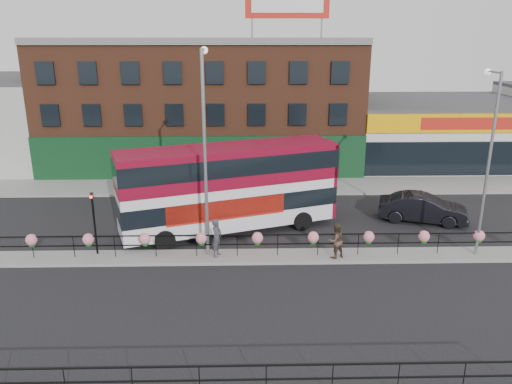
{
  "coord_description": "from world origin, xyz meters",
  "views": [
    {
      "loc": [
        -0.6,
        -22.63,
        10.64
      ],
      "look_at": [
        0.0,
        3.0,
        2.5
      ],
      "focal_mm": 35.0,
      "sensor_mm": 36.0,
      "label": 1
    }
  ],
  "objects_px": {
    "pedestrian_a": "(217,238)",
    "pedestrian_b": "(336,241)",
    "lamp_column_east": "(488,149)",
    "double_decker_bus": "(229,180)",
    "car": "(423,208)",
    "lamp_column_west": "(205,137)"
  },
  "relations": [
    {
      "from": "pedestrian_a",
      "to": "pedestrian_b",
      "type": "xyz_separation_m",
      "value": [
        5.81,
        -0.32,
        -0.08
      ]
    },
    {
      "from": "pedestrian_b",
      "to": "lamp_column_east",
      "type": "bearing_deg",
      "value": 159.6
    },
    {
      "from": "lamp_column_east",
      "to": "pedestrian_b",
      "type": "bearing_deg",
      "value": -176.33
    },
    {
      "from": "double_decker_bus",
      "to": "lamp_column_east",
      "type": "xyz_separation_m",
      "value": [
        12.36,
        -3.51,
        2.45
      ]
    },
    {
      "from": "car",
      "to": "lamp_column_west",
      "type": "relative_size",
      "value": 0.54
    },
    {
      "from": "lamp_column_east",
      "to": "car",
      "type": "bearing_deg",
      "value": 102.23
    },
    {
      "from": "double_decker_bus",
      "to": "lamp_column_west",
      "type": "xyz_separation_m",
      "value": [
        -1.01,
        -3.25,
        3.04
      ]
    },
    {
      "from": "car",
      "to": "double_decker_bus",
      "type": "bearing_deg",
      "value": 113.53
    },
    {
      "from": "double_decker_bus",
      "to": "pedestrian_b",
      "type": "bearing_deg",
      "value": -37.05
    },
    {
      "from": "pedestrian_a",
      "to": "pedestrian_b",
      "type": "relative_size",
      "value": 1.08
    },
    {
      "from": "car",
      "to": "pedestrian_b",
      "type": "xyz_separation_m",
      "value": [
        -6.08,
        -5.17,
        0.21
      ]
    },
    {
      "from": "pedestrian_b",
      "to": "pedestrian_a",
      "type": "bearing_deg",
      "value": -27.26
    },
    {
      "from": "double_decker_bus",
      "to": "pedestrian_a",
      "type": "relative_size",
      "value": 6.38
    },
    {
      "from": "double_decker_bus",
      "to": "pedestrian_a",
      "type": "height_order",
      "value": "double_decker_bus"
    },
    {
      "from": "car",
      "to": "lamp_column_west",
      "type": "height_order",
      "value": "lamp_column_west"
    },
    {
      "from": "lamp_column_west",
      "to": "car",
      "type": "bearing_deg",
      "value": 19.81
    },
    {
      "from": "double_decker_bus",
      "to": "lamp_column_west",
      "type": "bearing_deg",
      "value": -107.32
    },
    {
      "from": "pedestrian_a",
      "to": "lamp_column_east",
      "type": "bearing_deg",
      "value": -67.84
    },
    {
      "from": "pedestrian_b",
      "to": "lamp_column_east",
      "type": "relative_size",
      "value": 0.2
    },
    {
      "from": "pedestrian_b",
      "to": "lamp_column_west",
      "type": "height_order",
      "value": "lamp_column_west"
    },
    {
      "from": "pedestrian_b",
      "to": "lamp_column_west",
      "type": "distance_m",
      "value": 8.05
    },
    {
      "from": "car",
      "to": "lamp_column_west",
      "type": "bearing_deg",
      "value": 127.31
    }
  ]
}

